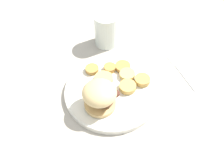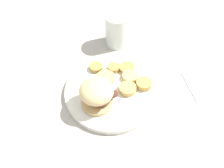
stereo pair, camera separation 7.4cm
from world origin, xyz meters
The scene contains 12 objects.
ground_plane centered at (0.00, 0.00, 0.00)m, with size 4.00×4.00×0.00m, color #B2A899.
dinner_plate centered at (0.00, 0.00, 0.01)m, with size 0.28×0.28×0.02m.
sandwich centered at (0.05, -0.04, 0.06)m, with size 0.11×0.11×0.08m.
potato_round_0 centered at (-0.08, 0.04, 0.02)m, with size 0.05×0.05×0.01m, color #BC8942.
potato_round_1 centered at (-0.05, 0.05, 0.02)m, with size 0.05×0.05×0.01m, color #DBB766.
potato_round_2 centered at (-0.04, -0.02, 0.02)m, with size 0.06×0.06×0.01m, color #DBB766.
potato_round_3 centered at (0.00, 0.05, 0.03)m, with size 0.05×0.05×0.02m, color tan.
potato_round_4 centered at (-0.08, -0.05, 0.02)m, with size 0.04×0.04×0.01m, color #BC8942.
potato_round_5 centered at (-0.02, 0.09, 0.03)m, with size 0.05×0.05×0.02m, color tan.
potato_round_6 centered at (-0.08, 0.00, 0.02)m, with size 0.04×0.04×0.01m, color #BC8942.
fork centered at (-0.07, 0.23, 0.00)m, with size 0.16×0.07×0.00m.
drinking_glass centered at (-0.22, 0.00, 0.06)m, with size 0.08×0.08×0.11m.
Camera 2 is at (0.47, 0.03, 0.61)m, focal length 42.00 mm.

